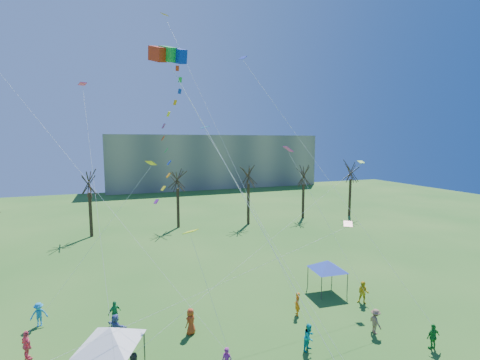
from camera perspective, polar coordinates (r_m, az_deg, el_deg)
name	(u,v)px	position (r m, az deg, el deg)	size (l,w,h in m)	color
distant_building	(214,161)	(98.80, -4.43, 3.25)	(60.00, 14.00, 15.00)	gray
bare_tree_row	(201,184)	(50.77, -6.75, -0.65)	(68.35, 8.03, 10.30)	black
big_box_kite	(174,136)	(18.24, -11.14, 7.42)	(4.32, 5.00, 18.46)	red
canopy_tent_white	(110,336)	(21.28, -21.28, -23.50)	(3.83, 3.83, 3.15)	#3F3F44
canopy_tent_blue	(327,265)	(31.15, 14.70, -13.87)	(3.79, 3.79, 2.85)	#3F3F44
festival_crowd	(199,344)	(22.86, -6.93, -26.06)	(27.23, 14.38, 1.85)	red
small_kites_aloft	(199,148)	(23.80, -6.95, 5.49)	(32.07, 18.29, 34.63)	#F0B20C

